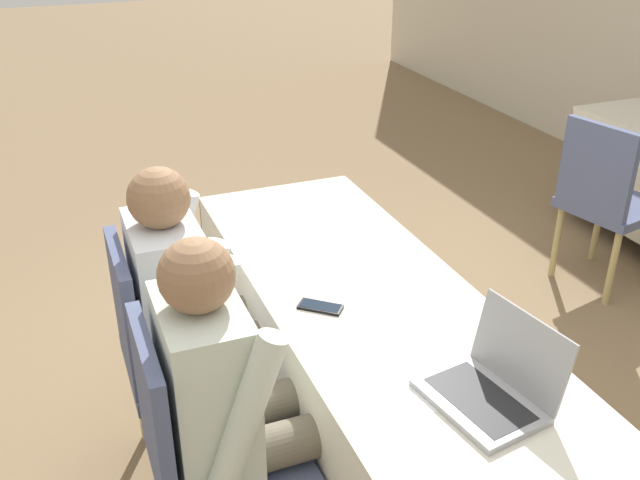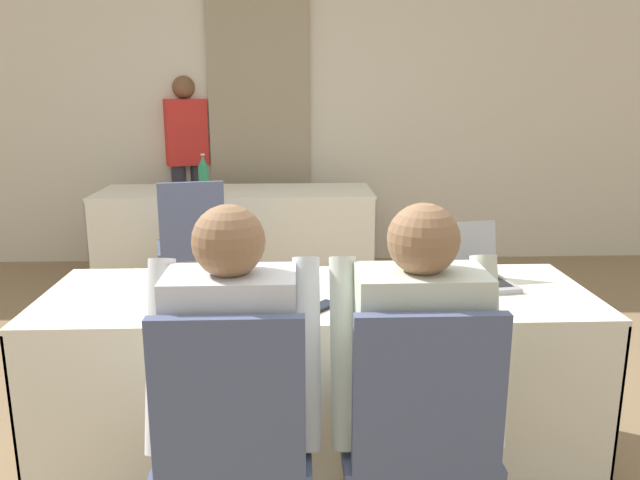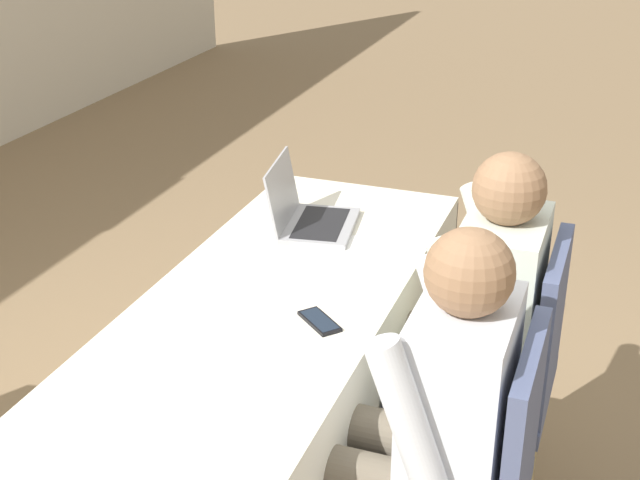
# 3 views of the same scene
# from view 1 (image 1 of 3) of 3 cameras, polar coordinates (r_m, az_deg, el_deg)

# --- Properties ---
(ground_plane) EXTENTS (24.00, 24.00, 0.00)m
(ground_plane) POSITION_cam_1_polar(r_m,az_deg,el_deg) (2.85, 3.70, -17.17)
(ground_plane) COLOR #846B4C
(conference_table_near) EXTENTS (2.08, 0.70, 0.73)m
(conference_table_near) POSITION_cam_1_polar(r_m,az_deg,el_deg) (2.50, 4.07, -8.05)
(conference_table_near) COLOR silver
(conference_table_near) RESTS_ON ground_plane
(laptop) EXTENTS (0.36, 0.31, 0.23)m
(laptop) POSITION_cam_1_polar(r_m,az_deg,el_deg) (1.99, 13.57, -11.28)
(laptop) COLOR #99999E
(laptop) RESTS_ON conference_table_near
(cell_phone) EXTENTS (0.14, 0.15, 0.01)m
(cell_phone) POSITION_cam_1_polar(r_m,az_deg,el_deg) (2.33, -0.00, -5.33)
(cell_phone) COLOR black
(cell_phone) RESTS_ON conference_table_near
(paper_beside_laptop) EXTENTS (0.32, 0.36, 0.00)m
(paper_beside_laptop) POSITION_cam_1_polar(r_m,az_deg,el_deg) (2.46, 7.63, -3.95)
(paper_beside_laptop) COLOR white
(paper_beside_laptop) RESTS_ON conference_table_near
(paper_centre_table) EXTENTS (0.30, 0.35, 0.00)m
(paper_centre_table) POSITION_cam_1_polar(r_m,az_deg,el_deg) (2.03, 7.82, -11.42)
(paper_centre_table) COLOR white
(paper_centre_table) RESTS_ON conference_table_near
(chair_near_left) EXTENTS (0.44, 0.44, 0.92)m
(chair_near_left) POSITION_cam_1_polar(r_m,az_deg,el_deg) (2.57, -12.08, -8.47)
(chair_near_left) COLOR tan
(chair_near_left) RESTS_ON ground_plane
(chair_near_right) EXTENTS (0.44, 0.44, 0.92)m
(chair_near_right) POSITION_cam_1_polar(r_m,az_deg,el_deg) (2.16, -9.34, -16.14)
(chair_near_right) COLOR tan
(chair_near_right) RESTS_ON ground_plane
(chair_far_spare) EXTENTS (0.52, 0.52, 0.92)m
(chair_far_spare) POSITION_cam_1_polar(r_m,az_deg,el_deg) (3.96, 21.90, 3.23)
(chair_far_spare) COLOR tan
(chair_far_spare) RESTS_ON ground_plane
(person_checkered_shirt) EXTENTS (0.50, 0.52, 1.18)m
(person_checkered_shirt) POSITION_cam_1_polar(r_m,az_deg,el_deg) (2.49, -10.08, -5.03)
(person_checkered_shirt) COLOR #665B4C
(person_checkered_shirt) RESTS_ON ground_plane
(person_white_shirt) EXTENTS (0.50, 0.52, 1.18)m
(person_white_shirt) POSITION_cam_1_polar(r_m,az_deg,el_deg) (2.07, -6.81, -12.29)
(person_white_shirt) COLOR #665B4C
(person_white_shirt) RESTS_ON ground_plane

